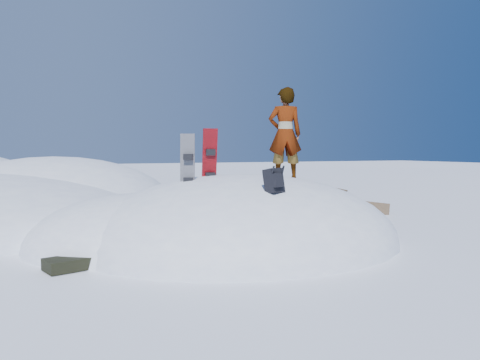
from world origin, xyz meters
name	(u,v)px	position (x,y,z in m)	size (l,w,h in m)	color
ground	(242,243)	(0.00, 0.00, 0.00)	(120.00, 120.00, 0.00)	white
snow_mound	(230,241)	(-0.17, 0.24, 0.00)	(8.00, 6.00, 3.00)	white
rock_outcrop	(312,215)	(3.72, 3.01, 0.01)	(4.68, 4.41, 1.68)	brown
snowboard_red	(210,167)	(-0.67, 0.17, 1.66)	(0.35, 0.33, 1.66)	red
snowboard_dark	(188,172)	(-1.25, -0.13, 1.58)	(0.31, 0.28, 1.57)	black
backpack	(274,181)	(-0.07, -1.63, 1.45)	(0.41, 0.44, 0.53)	black
gear_pile	(72,262)	(-3.54, -0.92, 0.13)	(0.99, 0.77, 0.26)	black
person	(285,134)	(0.97, -0.16, 2.37)	(0.73, 0.48, 2.01)	slate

